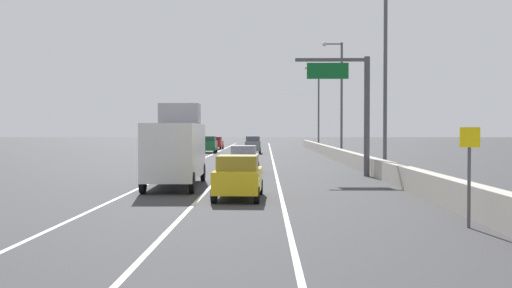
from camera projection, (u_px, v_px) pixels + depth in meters
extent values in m
plane|color=#38383A|center=(259.00, 155.00, 69.31)|extent=(320.00, 320.00, 0.00)
cube|color=silver|center=(204.00, 158.00, 60.40)|extent=(0.16, 130.00, 0.00)
cube|color=silver|center=(238.00, 158.00, 60.34)|extent=(0.16, 130.00, 0.00)
cube|color=silver|center=(272.00, 158.00, 60.29)|extent=(0.16, 130.00, 0.00)
cube|color=#B2ADA3|center=(356.00, 161.00, 45.18)|extent=(0.60, 120.00, 1.10)
cylinder|color=#47474C|center=(367.00, 116.00, 37.05)|extent=(0.36, 0.36, 7.50)
cube|color=#47474C|center=(331.00, 60.00, 37.00)|extent=(4.50, 0.20, 0.20)
cube|color=#0C5923|center=(328.00, 71.00, 36.90)|extent=(2.60, 0.10, 1.00)
cylinder|color=#4C4C51|center=(469.00, 188.00, 17.57)|extent=(0.10, 0.10, 2.40)
cube|color=yellow|center=(470.00, 137.00, 17.49)|extent=(0.60, 0.04, 0.60)
cylinder|color=#4C4C51|center=(385.00, 82.00, 37.64)|extent=(0.24, 0.24, 11.91)
cylinder|color=#4C4C51|center=(342.00, 100.00, 61.06)|extent=(0.24, 0.24, 11.91)
cube|color=#4C4C51|center=(333.00, 44.00, 60.93)|extent=(1.80, 0.12, 0.12)
sphere|color=beige|center=(324.00, 44.00, 60.94)|extent=(0.44, 0.44, 0.44)
cylinder|color=#4C4C51|center=(319.00, 108.00, 84.48)|extent=(0.24, 0.24, 11.91)
cube|color=#4C4C51|center=(312.00, 68.00, 84.35)|extent=(1.80, 0.12, 0.12)
sphere|color=beige|center=(306.00, 68.00, 84.37)|extent=(0.44, 0.44, 0.44)
cube|color=#196033|center=(209.00, 145.00, 74.69)|extent=(1.75, 4.30, 1.16)
cube|color=#1C4633|center=(209.00, 139.00, 74.24)|extent=(1.53, 1.94, 0.60)
cylinder|color=black|center=(204.00, 150.00, 76.41)|extent=(0.23, 0.68, 0.68)
cylinder|color=black|center=(216.00, 150.00, 76.40)|extent=(0.23, 0.68, 0.68)
cylinder|color=black|center=(202.00, 151.00, 73.02)|extent=(0.23, 0.68, 0.68)
cylinder|color=black|center=(214.00, 151.00, 73.01)|extent=(0.23, 0.68, 0.68)
cube|color=gold|center=(239.00, 180.00, 24.99)|extent=(1.99, 4.24, 0.92)
cube|color=olive|center=(238.00, 163.00, 24.56)|extent=(1.69, 1.93, 0.60)
cylinder|color=black|center=(223.00, 187.00, 26.68)|extent=(0.24, 0.69, 0.68)
cylinder|color=black|center=(260.00, 187.00, 26.60)|extent=(0.24, 0.69, 0.68)
cylinder|color=black|center=(214.00, 195.00, 23.41)|extent=(0.24, 0.69, 0.68)
cylinder|color=black|center=(257.00, 195.00, 23.33)|extent=(0.24, 0.69, 0.68)
cube|color=#B7B7BC|center=(244.00, 161.00, 39.74)|extent=(1.93, 4.45, 0.92)
cube|color=gray|center=(244.00, 150.00, 39.28)|extent=(1.63, 2.03, 0.60)
cylinder|color=black|center=(235.00, 166.00, 41.53)|extent=(0.24, 0.69, 0.68)
cylinder|color=black|center=(258.00, 166.00, 41.45)|extent=(0.24, 0.69, 0.68)
cylinder|color=black|center=(230.00, 170.00, 38.05)|extent=(0.24, 0.69, 0.68)
cylinder|color=black|center=(255.00, 170.00, 37.97)|extent=(0.24, 0.69, 0.68)
cube|color=red|center=(216.00, 144.00, 88.70)|extent=(1.93, 4.33, 0.92)
cube|color=maroon|center=(216.00, 139.00, 88.25)|extent=(1.64, 1.97, 0.60)
cylinder|color=black|center=(212.00, 147.00, 90.44)|extent=(0.24, 0.69, 0.68)
cylinder|color=black|center=(223.00, 147.00, 90.36)|extent=(0.24, 0.69, 0.68)
cylinder|color=black|center=(209.00, 147.00, 87.06)|extent=(0.24, 0.69, 0.68)
cylinder|color=black|center=(220.00, 147.00, 86.99)|extent=(0.24, 0.69, 0.68)
cube|color=slate|center=(253.00, 146.00, 72.92)|extent=(1.89, 4.75, 1.18)
cube|color=#4D505A|center=(253.00, 139.00, 72.42)|extent=(1.65, 2.14, 0.60)
cylinder|color=black|center=(247.00, 150.00, 74.86)|extent=(0.22, 0.68, 0.68)
cylinder|color=black|center=(260.00, 150.00, 74.84)|extent=(0.22, 0.68, 0.68)
cylinder|color=black|center=(246.00, 151.00, 71.02)|extent=(0.22, 0.68, 0.68)
cylinder|color=black|center=(260.00, 151.00, 71.00)|extent=(0.22, 0.68, 0.68)
cube|color=silver|center=(176.00, 150.00, 30.17)|extent=(2.63, 7.98, 2.72)
cube|color=gray|center=(180.00, 114.00, 31.87)|extent=(2.16, 1.80, 1.10)
cylinder|color=black|center=(163.00, 172.00, 33.45)|extent=(0.25, 1.01, 1.00)
cylinder|color=black|center=(203.00, 172.00, 33.47)|extent=(0.25, 1.01, 1.00)
cylinder|color=black|center=(143.00, 183.00, 26.94)|extent=(0.25, 1.01, 1.00)
cylinder|color=black|center=(192.00, 183.00, 26.97)|extent=(0.25, 1.01, 1.00)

